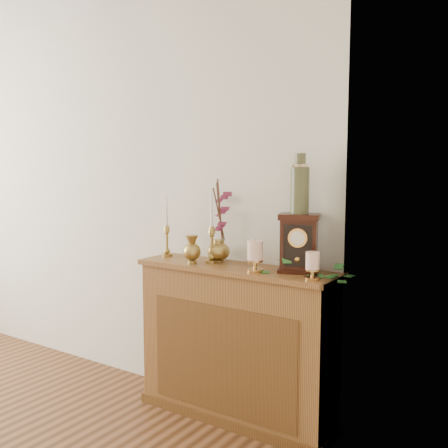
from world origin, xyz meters
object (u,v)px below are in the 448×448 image
Objects in this scene: bud_vase at (192,250)px; mantel_clock at (299,244)px; candlestick_left at (167,236)px; candlestick_center at (212,239)px; ceramic_vase at (300,187)px; ginger_jar at (222,224)px.

mantel_clock reaches higher than bud_vase.
candlestick_left is 0.30m from bud_vase.
bud_vase is at bearing -20.24° from candlestick_left.
candlestick_center is at bearing 40.45° from bud_vase.
candlestick_left is at bearing 159.76° from bud_vase.
candlestick_left is 0.92m from mantel_clock.
candlestick_left is 1.26× the size of mantel_clock.
candlestick_center is (0.37, -0.03, 0.01)m from candlestick_left.
bud_vase is at bearing 171.34° from mantel_clock.
bud_vase is 0.66m from mantel_clock.
bud_vase is at bearing -139.55° from candlestick_center.
ceramic_vase is at bearing 11.14° from bud_vase.
candlestick_center is 0.55m from mantel_clock.
mantel_clock is 0.31m from ceramic_vase.
ceramic_vase reaches higher than candlestick_center.
candlestick_left is 2.40× the size of bud_vase.
ginger_jar is at bearing 175.20° from ceramic_vase.
ginger_jar reaches higher than candlestick_center.
ceramic_vase is (0.55, 0.05, 0.32)m from candlestick_center.
ceramic_vase is at bearing 1.37° from candlestick_left.
bud_vase is 0.24m from ginger_jar.
candlestick_center is 2.64× the size of bud_vase.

